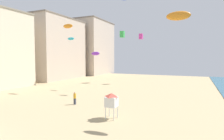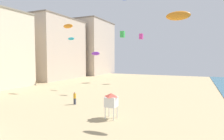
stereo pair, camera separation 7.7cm
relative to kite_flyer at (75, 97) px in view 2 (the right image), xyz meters
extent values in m
cube|color=#C6B29E|center=(-25.00, 23.62, 7.62)|extent=(13.19, 17.50, 17.07)
cube|color=slate|center=(-25.00, 23.62, 16.31)|extent=(13.45, 17.85, 0.30)
cube|color=#C6B29E|center=(-25.00, 42.50, 8.76)|extent=(17.33, 16.80, 19.35)
cube|color=slate|center=(-25.00, 42.50, 18.58)|extent=(17.68, 17.14, 0.30)
cube|color=#383D4C|center=(0.00, 0.00, -0.52)|extent=(0.28, 0.18, 0.80)
cylinder|color=gold|center=(0.00, 0.00, 0.18)|extent=(0.34, 0.34, 0.60)
sphere|color=tan|center=(0.00, 0.00, 0.60)|extent=(0.24, 0.24, 0.24)
cylinder|color=white|center=(6.25, -3.78, -0.32)|extent=(0.10, 0.10, 1.20)
cylinder|color=white|center=(7.15, -3.78, -0.32)|extent=(0.10, 0.10, 1.20)
cylinder|color=white|center=(6.25, -2.88, -0.32)|extent=(0.10, 0.10, 1.20)
cylinder|color=white|center=(7.15, -2.88, -0.32)|extent=(0.10, 0.10, 1.20)
cube|color=white|center=(6.70, -3.33, 0.78)|extent=(1.10, 1.10, 1.00)
pyramid|color=#D14C3D|center=(6.70, -3.33, 1.46)|extent=(1.10, 1.10, 0.35)
ellipsoid|color=purple|center=(-1.21, 7.79, 5.83)|extent=(1.55, 0.43, 0.60)
ellipsoid|color=orange|center=(12.67, -1.93, 8.89)|extent=(2.13, 0.59, 0.83)
cube|color=green|center=(-2.89, 24.76, 11.00)|extent=(0.99, 0.99, 1.56)
cube|color=#DB3D9E|center=(2.00, 24.45, 10.22)|extent=(0.83, 0.83, 1.30)
ellipsoid|color=orange|center=(-6.91, 7.99, 10.78)|extent=(2.01, 0.56, 0.78)
ellipsoid|color=#2DB7CC|center=(-12.45, 16.44, 9.55)|extent=(1.75, 0.49, 0.68)
camera|label=1|loc=(14.25, -20.22, 5.11)|focal=30.45mm
camera|label=2|loc=(14.32, -20.19, 5.11)|focal=30.45mm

